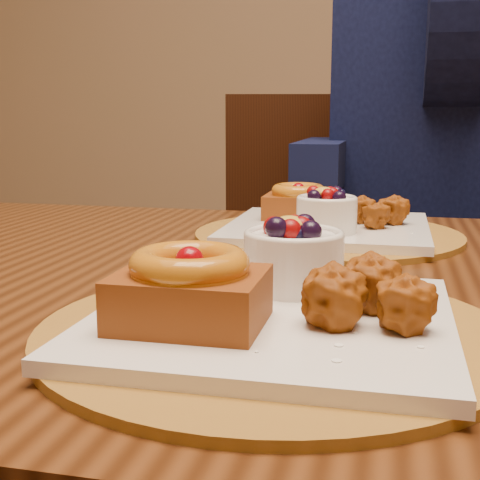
% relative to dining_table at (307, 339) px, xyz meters
% --- Properties ---
extents(dining_table, '(1.60, 0.90, 0.76)m').
position_rel_dining_table_xyz_m(dining_table, '(0.00, 0.00, 0.00)').
color(dining_table, black).
rests_on(dining_table, ground).
extents(place_setting_near, '(0.38, 0.38, 0.09)m').
position_rel_dining_table_xyz_m(place_setting_near, '(-0.00, -0.21, 0.10)').
color(place_setting_near, brown).
rests_on(place_setting_near, dining_table).
extents(place_setting_far, '(0.38, 0.38, 0.08)m').
position_rel_dining_table_xyz_m(place_setting_far, '(-0.00, 0.22, 0.10)').
color(place_setting_far, brown).
rests_on(place_setting_far, dining_table).
extents(chair_far, '(0.56, 0.56, 0.98)m').
position_rel_dining_table_xyz_m(chair_far, '(-0.08, 0.89, -0.14)').
color(chair_far, black).
rests_on(chair_far, ground).
extents(diner, '(0.56, 0.53, 0.91)m').
position_rel_dining_table_xyz_m(diner, '(0.19, 0.70, 0.29)').
color(diner, black).
rests_on(diner, ground).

